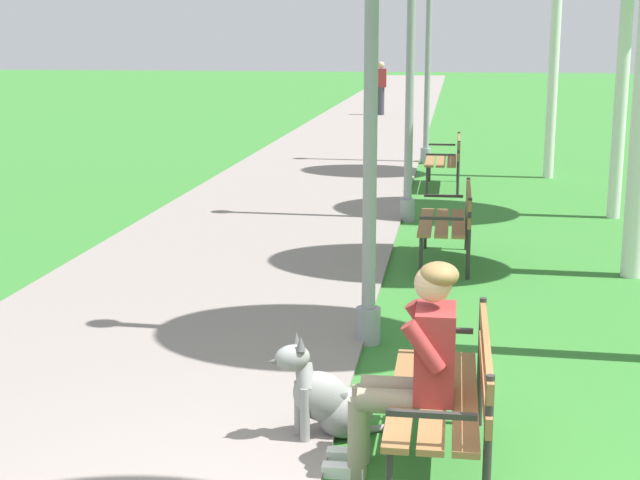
% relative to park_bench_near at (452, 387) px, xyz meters
% --- Properties ---
extents(paved_path, '(3.45, 60.00, 0.04)m').
position_rel_park_bench_near_xyz_m(paved_path, '(-2.43, 22.72, -0.49)').
color(paved_path, gray).
rests_on(paved_path, ground).
extents(park_bench_near, '(0.55, 1.50, 0.85)m').
position_rel_park_bench_near_xyz_m(park_bench_near, '(0.00, 0.00, 0.00)').
color(park_bench_near, olive).
rests_on(park_bench_near, ground).
extents(park_bench_mid, '(0.55, 1.50, 0.85)m').
position_rel_park_bench_near_xyz_m(park_bench_mid, '(-0.04, 5.10, 0.00)').
color(park_bench_mid, olive).
rests_on(park_bench_mid, ground).
extents(park_bench_far, '(0.55, 1.50, 0.85)m').
position_rel_park_bench_near_xyz_m(park_bench_far, '(-0.14, 10.34, 0.00)').
color(park_bench_far, olive).
rests_on(park_bench_far, ground).
extents(person_seated_on_near_bench, '(0.74, 0.49, 1.25)m').
position_rel_park_bench_near_xyz_m(person_seated_on_near_bench, '(-0.21, -0.05, 0.17)').
color(person_seated_on_near_bench, gray).
rests_on(person_seated_on_near_bench, ground).
extents(dog_grey, '(0.77, 0.48, 0.71)m').
position_rel_park_bench_near_xyz_m(dog_grey, '(-0.74, 0.34, -0.25)').
color(dog_grey, gray).
rests_on(dog_grey, ground).
extents(lamp_post_near, '(0.24, 0.24, 4.13)m').
position_rel_park_bench_near_xyz_m(lamp_post_near, '(-0.68, 2.23, 1.62)').
color(lamp_post_near, gray).
rests_on(lamp_post_near, ground).
extents(lamp_post_mid, '(0.24, 0.24, 4.65)m').
position_rel_park_bench_near_xyz_m(lamp_post_mid, '(-0.63, 7.43, 1.89)').
color(lamp_post_mid, gray).
rests_on(lamp_post_mid, ground).
extents(lamp_post_far, '(0.24, 0.24, 4.47)m').
position_rel_park_bench_near_xyz_m(lamp_post_far, '(-0.58, 13.27, 1.80)').
color(lamp_post_far, gray).
rests_on(lamp_post_far, ground).
extents(pedestrian_distant, '(0.32, 0.22, 1.65)m').
position_rel_park_bench_near_xyz_m(pedestrian_distant, '(-2.31, 23.96, 0.33)').
color(pedestrian_distant, '#383842').
rests_on(pedestrian_distant, ground).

